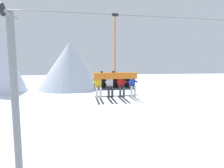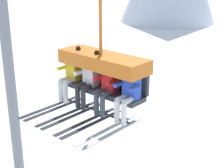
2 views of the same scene
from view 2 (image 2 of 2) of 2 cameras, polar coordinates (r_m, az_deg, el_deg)
name	(u,v)px [view 2 (image 2 of 2)]	position (r m, az deg, el deg)	size (l,w,h in m)	color
lift_tower_near	(8,63)	(11.83, -16.94, 3.38)	(0.36, 1.88, 9.06)	slate
chairlift_chair	(103,66)	(7.34, -1.46, 3.08)	(2.13, 0.74, 3.99)	#33383D
skier_yellow	(70,74)	(7.88, -7.04, 1.73)	(0.48, 1.70, 1.34)	yellow
skier_white	(87,79)	(7.48, -4.13, 0.84)	(0.48, 1.70, 1.34)	silver
skier_red	(106,86)	(7.11, -0.97, -0.31)	(0.46, 1.70, 1.23)	red
skier_blue	(127,92)	(6.76, 2.59, -1.40)	(0.46, 1.70, 1.23)	#2847B7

